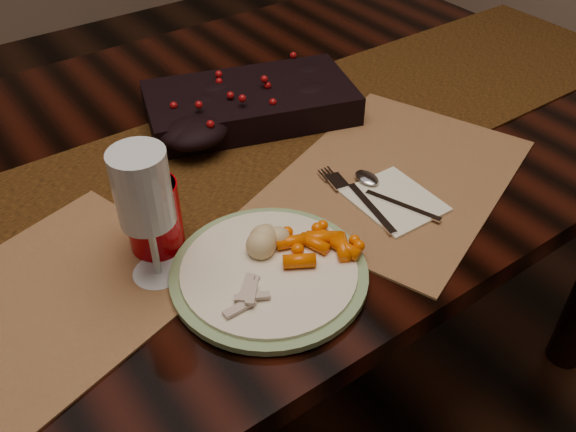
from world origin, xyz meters
TOP-DOWN VIEW (x-y plane):
  - floor at (0.00, 0.00)m, footprint 5.00×5.00m
  - dining_table at (0.00, 0.00)m, footprint 1.80×1.00m
  - table_runner at (0.05, -0.05)m, footprint 1.90×0.39m
  - centerpiece at (0.15, 0.05)m, footprint 0.42×0.30m
  - placemat_main at (0.24, -0.25)m, footprint 0.54×0.47m
  - placemat_second at (-0.34, -0.20)m, footprint 0.48×0.40m
  - dinner_plate at (-0.06, -0.32)m, footprint 0.31×0.31m
  - baby_carrots at (-0.01, -0.34)m, footprint 0.12×0.10m
  - mashed_potatoes at (-0.03, -0.27)m, footprint 0.09×0.08m
  - turkey_shreds at (-0.12, -0.35)m, footprint 0.09×0.08m
  - napkin at (0.19, -0.30)m, footprint 0.12×0.14m
  - fork at (0.15, -0.28)m, footprint 0.06×0.17m
  - spoon at (0.19, -0.30)m, footprint 0.09×0.16m
  - red_cup at (-0.16, -0.18)m, footprint 0.09×0.09m
  - wine_glass at (-0.18, -0.23)m, footprint 0.08×0.08m

SIDE VIEW (x-z plane):
  - floor at x=0.00m, z-range 0.00..0.00m
  - dining_table at x=0.00m, z-range 0.00..0.75m
  - table_runner at x=0.05m, z-range 0.75..0.75m
  - placemat_second at x=-0.34m, z-range 0.75..0.75m
  - placemat_main at x=0.24m, z-range 0.75..0.75m
  - napkin at x=0.19m, z-range 0.75..0.76m
  - fork at x=0.15m, z-range 0.76..0.76m
  - spoon at x=0.19m, z-range 0.76..0.76m
  - dinner_plate at x=-0.06m, z-range 0.75..0.77m
  - turkey_shreds at x=-0.12m, z-range 0.77..0.79m
  - baby_carrots at x=-0.01m, z-range 0.77..0.79m
  - mashed_potatoes at x=-0.03m, z-range 0.77..0.81m
  - centerpiece at x=0.15m, z-range 0.75..0.83m
  - red_cup at x=-0.16m, z-range 0.75..0.86m
  - wine_glass at x=-0.18m, z-range 0.75..0.95m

